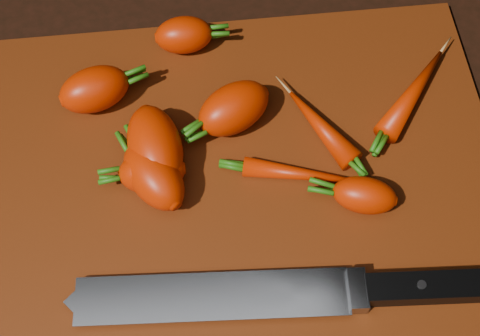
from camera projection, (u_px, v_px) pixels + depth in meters
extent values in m
cube|color=black|center=(241.00, 194.00, 0.64)|extent=(2.00, 2.00, 0.01)
cube|color=maroon|center=(241.00, 189.00, 0.63)|extent=(0.50, 0.40, 0.01)
ellipsoid|color=red|center=(94.00, 89.00, 0.65)|extent=(0.08, 0.06, 0.04)
ellipsoid|color=red|center=(152.00, 172.00, 0.61)|extent=(0.06, 0.04, 0.04)
ellipsoid|color=red|center=(155.00, 146.00, 0.62)|extent=(0.06, 0.09, 0.05)
ellipsoid|color=red|center=(154.00, 176.00, 0.61)|extent=(0.08, 0.09, 0.04)
ellipsoid|color=red|center=(234.00, 108.00, 0.64)|extent=(0.09, 0.08, 0.05)
ellipsoid|color=red|center=(184.00, 35.00, 0.69)|extent=(0.06, 0.04, 0.04)
ellipsoid|color=red|center=(364.00, 195.00, 0.60)|extent=(0.07, 0.05, 0.03)
ellipsoid|color=red|center=(414.00, 92.00, 0.66)|extent=(0.10, 0.11, 0.02)
ellipsoid|color=red|center=(301.00, 174.00, 0.62)|extent=(0.11, 0.05, 0.02)
ellipsoid|color=red|center=(321.00, 126.00, 0.64)|extent=(0.07, 0.10, 0.02)
cube|color=gray|center=(75.00, 302.00, 0.57)|extent=(0.24, 0.06, 0.00)
cube|color=gray|center=(220.00, 296.00, 0.57)|extent=(0.02, 0.04, 0.02)
cube|color=black|center=(306.00, 293.00, 0.57)|extent=(0.14, 0.03, 0.02)
cylinder|color=#B2B2B7|center=(284.00, 290.00, 0.56)|extent=(0.01, 0.01, 0.00)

